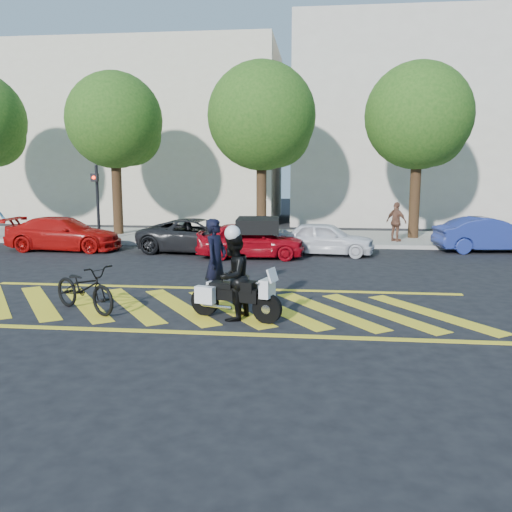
# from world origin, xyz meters

# --- Properties ---
(ground) EXTENTS (90.00, 90.00, 0.00)m
(ground) POSITION_xyz_m (0.00, 0.00, 0.00)
(ground) COLOR black
(ground) RESTS_ON ground
(sidewalk) EXTENTS (60.00, 5.00, 0.15)m
(sidewalk) POSITION_xyz_m (0.00, 12.00, 0.07)
(sidewalk) COLOR #9E998E
(sidewalk) RESTS_ON ground
(crosswalk) EXTENTS (12.33, 4.00, 0.01)m
(crosswalk) POSITION_xyz_m (-0.04, 0.00, 0.00)
(crosswalk) COLOR yellow
(crosswalk) RESTS_ON ground
(building_left) EXTENTS (16.00, 8.00, 10.00)m
(building_left) POSITION_xyz_m (-8.00, 21.00, 5.00)
(building_left) COLOR beige
(building_left) RESTS_ON ground
(building_right) EXTENTS (16.00, 8.00, 11.00)m
(building_right) POSITION_xyz_m (9.00, 21.00, 5.50)
(building_right) COLOR beige
(building_right) RESTS_ON ground
(tree_left) EXTENTS (4.20, 4.20, 7.26)m
(tree_left) POSITION_xyz_m (-6.37, 12.06, 4.99)
(tree_left) COLOR black
(tree_left) RESTS_ON ground
(tree_center) EXTENTS (4.60, 4.60, 7.56)m
(tree_center) POSITION_xyz_m (0.13, 12.06, 5.10)
(tree_center) COLOR black
(tree_center) RESTS_ON ground
(tree_right) EXTENTS (4.40, 4.40, 7.41)m
(tree_right) POSITION_xyz_m (6.63, 12.06, 5.05)
(tree_right) COLOR black
(tree_right) RESTS_ON ground
(signal_pole) EXTENTS (0.28, 0.43, 3.20)m
(signal_pole) POSITION_xyz_m (-6.50, 9.74, 1.92)
(signal_pole) COLOR black
(signal_pole) RESTS_ON ground
(officer_bike) EXTENTS (0.64, 0.80, 1.92)m
(officer_bike) POSITION_xyz_m (0.12, 0.64, 0.96)
(officer_bike) COLOR black
(officer_bike) RESTS_ON ground
(bicycle) EXTENTS (2.04, 1.61, 1.03)m
(bicycle) POSITION_xyz_m (-2.52, -0.63, 0.52)
(bicycle) COLOR black
(bicycle) RESTS_ON ground
(police_motorcycle) EXTENTS (1.97, 1.00, 0.90)m
(police_motorcycle) POSITION_xyz_m (0.77, -0.88, 0.49)
(police_motorcycle) COLOR black
(police_motorcycle) RESTS_ON ground
(officer_moto) EXTENTS (0.92, 1.04, 1.78)m
(officer_moto) POSITION_xyz_m (0.75, -0.89, 0.89)
(officer_moto) COLOR black
(officer_moto) RESTS_ON ground
(red_convertible) EXTENTS (3.80, 1.76, 1.26)m
(red_convertible) POSITION_xyz_m (0.16, 6.80, 0.63)
(red_convertible) COLOR #A30712
(red_convertible) RESTS_ON ground
(parked_left) EXTENTS (4.34, 1.82, 1.25)m
(parked_left) POSITION_xyz_m (-7.05, 7.80, 0.63)
(parked_left) COLOR #B30D0B
(parked_left) RESTS_ON ground
(parked_mid_left) EXTENTS (4.71, 2.62, 1.24)m
(parked_mid_left) POSITION_xyz_m (-1.83, 7.80, 0.62)
(parked_mid_left) COLOR black
(parked_mid_left) RESTS_ON ground
(parked_mid_right) EXTENTS (3.61, 1.82, 1.18)m
(parked_mid_right) POSITION_xyz_m (2.73, 7.80, 0.59)
(parked_mid_right) COLOR white
(parked_mid_right) RESTS_ON ground
(parked_right) EXTENTS (4.03, 1.87, 1.28)m
(parked_right) POSITION_xyz_m (8.76, 9.20, 0.64)
(parked_right) COLOR navy
(parked_right) RESTS_ON ground
(pedestrian_right) EXTENTS (0.94, 0.92, 1.59)m
(pedestrian_right) POSITION_xyz_m (5.59, 10.66, 0.94)
(pedestrian_right) COLOR brown
(pedestrian_right) RESTS_ON sidewalk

